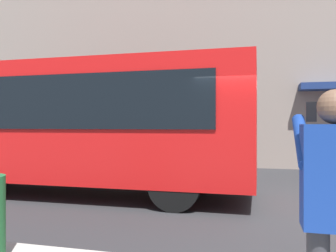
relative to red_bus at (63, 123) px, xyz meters
The scene contains 4 objects.
ground_plane 4.98m from the red_bus, behind, with size 60.00×60.00×0.00m, color #2B2B2D.
building_facade_far 9.14m from the red_bus, 125.58° to the right, with size 28.00×1.55×12.00m.
red_bus is the anchor object (origin of this frame).
pedestrian_photographer 7.18m from the red_bus, 134.61° to the left, with size 0.53×0.52×1.70m.
Camera 1 is at (0.12, 7.25, 1.62)m, focal length 37.33 mm.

